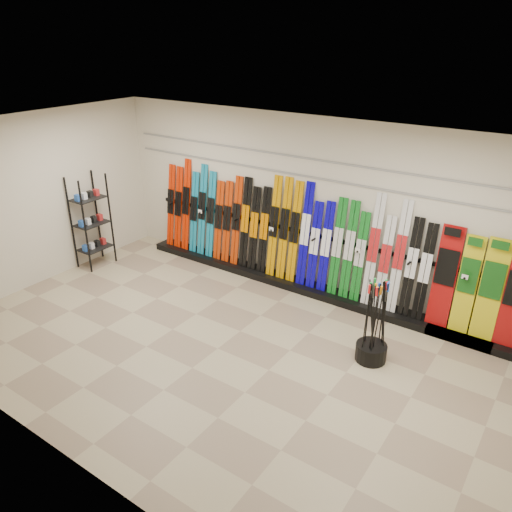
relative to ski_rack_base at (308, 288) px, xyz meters
The scene contains 12 objects.
floor 2.29m from the ski_rack_base, 95.64° to the right, with size 8.00×8.00×0.00m, color gray.
back_wall 1.47m from the ski_rack_base, 135.64° to the left, with size 8.00×8.00×0.00m, color beige.
left_wall 5.01m from the ski_rack_base, 151.65° to the right, with size 5.00×5.00×0.00m, color beige.
ceiling 3.73m from the ski_rack_base, 95.64° to the right, with size 8.00×8.00×0.00m, color silver.
ski_rack_base is the anchor object (origin of this frame).
skis 1.13m from the ski_rack_base, behind, with size 5.38×0.28×1.83m.
snowboards 2.95m from the ski_rack_base, ahead, with size 1.58×0.24×1.55m.
accessory_rack 4.29m from the ski_rack_base, 160.84° to the right, with size 0.40×0.60×1.79m, color black.
pole_bin 2.12m from the ski_rack_base, 36.68° to the right, with size 0.43×0.43×0.25m, color black.
ski_poles 2.19m from the ski_rack_base, 36.11° to the right, with size 0.34×0.39×1.18m.
slatwall_rail_0 1.96m from the ski_rack_base, 138.37° to the left, with size 7.60×0.02×0.03m, color gray.
slatwall_rail_1 2.26m from the ski_rack_base, 138.37° to the left, with size 7.60×0.02×0.03m, color gray.
Camera 1 is at (3.88, -4.65, 4.23)m, focal length 35.00 mm.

